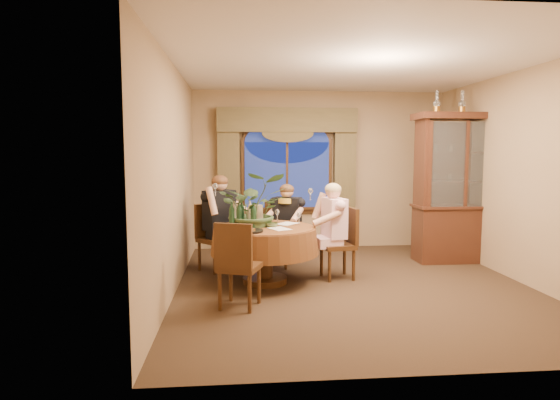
{
  "coord_description": "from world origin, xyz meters",
  "views": [
    {
      "loc": [
        -1.47,
        -5.83,
        1.71
      ],
      "look_at": [
        -0.93,
        0.2,
        1.1
      ],
      "focal_mm": 30.0,
      "sensor_mm": 36.0,
      "label": 1
    }
  ],
  "objects": [
    {
      "name": "chair_front_left",
      "position": [
        -1.46,
        -0.74,
        0.48
      ],
      "size": [
        0.54,
        0.54,
        0.96
      ],
      "primitive_type": "cube",
      "rotation": [
        0.0,
        0.0,
        -0.34
      ],
      "color": "black",
      "rests_on": "floor"
    },
    {
      "name": "chair_back",
      "position": [
        -1.8,
        0.93,
        0.48
      ],
      "size": [
        0.59,
        0.59,
        0.96
      ],
      "primitive_type": "cube",
      "rotation": [
        0.0,
        0.0,
        -2.4
      ],
      "color": "black",
      "rests_on": "floor"
    },
    {
      "name": "chair_right",
      "position": [
        -0.13,
        0.34,
        0.48
      ],
      "size": [
        0.47,
        0.47,
        0.96
      ],
      "primitive_type": "cube",
      "rotation": [
        0.0,
        0.0,
        -4.57
      ],
      "color": "black",
      "rests_on": "floor"
    },
    {
      "name": "tasting_paper_1",
      "position": [
        -0.81,
        0.41,
        0.75
      ],
      "size": [
        0.35,
        0.36,
        0.0
      ],
      "primitive_type": "cube",
      "rotation": [
        0.0,
        0.0,
        -0.69
      ],
      "color": "white",
      "rests_on": "dining_table"
    },
    {
      "name": "chair_back_right",
      "position": [
        -0.9,
        1.1,
        0.48
      ],
      "size": [
        0.51,
        0.51,
        0.96
      ],
      "primitive_type": "cube",
      "rotation": [
        0.0,
        0.0,
        -3.38
      ],
      "color": "black",
      "rests_on": "floor"
    },
    {
      "name": "oil_lamp_right",
      "position": [
        2.38,
        1.18,
        2.49
      ],
      "size": [
        0.11,
        0.11,
        0.34
      ],
      "primitive_type": null,
      "color": "#A5722D",
      "rests_on": "china_cabinet"
    },
    {
      "name": "wine_bottle_1",
      "position": [
        -1.52,
        0.31,
        0.92
      ],
      "size": [
        0.07,
        0.07,
        0.33
      ],
      "primitive_type": "cylinder",
      "color": "tan",
      "rests_on": "dining_table"
    },
    {
      "name": "tasting_paper_0",
      "position": [
        -0.95,
        0.0,
        0.75
      ],
      "size": [
        0.32,
        0.36,
        0.0
      ],
      "primitive_type": "cube",
      "rotation": [
        0.0,
        0.0,
        0.45
      ],
      "color": "white",
      "rests_on": "dining_table"
    },
    {
      "name": "wine_bottle_2",
      "position": [
        -1.32,
        0.28,
        0.92
      ],
      "size": [
        0.07,
        0.07,
        0.33
      ],
      "primitive_type": "cylinder",
      "color": "tan",
      "rests_on": "dining_table"
    },
    {
      "name": "wine_bottle_5",
      "position": [
        -1.28,
        0.1,
        0.92
      ],
      "size": [
        0.07,
        0.07,
        0.33
      ],
      "primitive_type": "cylinder",
      "color": "black",
      "rests_on": "dining_table"
    },
    {
      "name": "drapery_left",
      "position": [
        -1.63,
        2.38,
        1.18
      ],
      "size": [
        0.38,
        0.14,
        2.32
      ],
      "primitive_type": "cube",
      "color": "#4D4529",
      "rests_on": "floor"
    },
    {
      "name": "stoneware_vase",
      "position": [
        -1.2,
        0.34,
        0.89
      ],
      "size": [
        0.15,
        0.15,
        0.27
      ],
      "primitive_type": null,
      "color": "#917E5F",
      "rests_on": "dining_table"
    },
    {
      "name": "wine_glass_person_back",
      "position": [
        -1.42,
        0.56,
        0.84
      ],
      "size": [
        0.07,
        0.07,
        0.18
      ],
      "primitive_type": null,
      "color": "silver",
      "rests_on": "dining_table"
    },
    {
      "name": "person_pink",
      "position": [
        -0.17,
        0.38,
        0.65
      ],
      "size": [
        0.51,
        0.54,
        1.31
      ],
      "primitive_type": null,
      "rotation": [
        0.0,
        0.0,
        -4.53
      ],
      "color": "#F3C3D1",
      "rests_on": "floor"
    },
    {
      "name": "wall_back",
      "position": [
        0.0,
        2.5,
        1.4
      ],
      "size": [
        4.5,
        0.0,
        4.5
      ],
      "primitive_type": "plane",
      "rotation": [
        1.57,
        0.0,
        0.0
      ],
      "color": "#937652",
      "rests_on": "ground"
    },
    {
      "name": "floor",
      "position": [
        0.0,
        0.0,
        0.0
      ],
      "size": [
        5.0,
        5.0,
        0.0
      ],
      "primitive_type": "plane",
      "color": "black",
      "rests_on": "ground"
    },
    {
      "name": "arched_transom",
      "position": [
        -0.6,
        2.43,
        2.08
      ],
      "size": [
        1.6,
        0.06,
        0.44
      ],
      "primitive_type": null,
      "color": "navy",
      "rests_on": "wall_back"
    },
    {
      "name": "person_back",
      "position": [
        -1.74,
        0.95,
        0.7
      ],
      "size": [
        0.68,
        0.67,
        1.4
      ],
      "primitive_type": null,
      "rotation": [
        0.0,
        0.0,
        -2.45
      ],
      "color": "black",
      "rests_on": "floor"
    },
    {
      "name": "drapery_right",
      "position": [
        0.43,
        2.38,
        1.18
      ],
      "size": [
        0.38,
        0.14,
        2.32
      ],
      "primitive_type": "cube",
      "color": "#4D4529",
      "rests_on": "floor"
    },
    {
      "name": "wine_glass_person_scarf",
      "position": [
        -0.93,
        0.63,
        0.84
      ],
      "size": [
        0.07,
        0.07,
        0.18
      ],
      "primitive_type": null,
      "color": "silver",
      "rests_on": "dining_table"
    },
    {
      "name": "dining_table",
      "position": [
        -1.12,
        0.2,
        0.38
      ],
      "size": [
        1.71,
        1.71,
        0.75
      ],
      "primitive_type": "cylinder",
      "rotation": [
        0.0,
        0.0,
        0.24
      ],
      "color": "maroon",
      "rests_on": "floor"
    },
    {
      "name": "china_cabinet",
      "position": [
        1.98,
        1.18,
        1.16
      ],
      "size": [
        1.43,
        0.56,
        2.32
      ],
      "primitive_type": "cube",
      "color": "#36190F",
      "rests_on": "floor"
    },
    {
      "name": "person_scarf",
      "position": [
        -0.75,
        1.01,
        0.63
      ],
      "size": [
        0.58,
        0.57,
        1.26
      ],
      "primitive_type": null,
      "rotation": [
        0.0,
        0.0,
        -3.58
      ],
      "color": "black",
      "rests_on": "floor"
    },
    {
      "name": "oil_lamp_left",
      "position": [
        1.57,
        1.18,
        2.49
      ],
      "size": [
        0.11,
        0.11,
        0.34
      ],
      "primitive_type": null,
      "color": "#A5722D",
      "rests_on": "china_cabinet"
    },
    {
      "name": "wine_bottle_4",
      "position": [
        -1.55,
        0.15,
        0.92
      ],
      "size": [
        0.07,
        0.07,
        0.33
      ],
      "primitive_type": "cylinder",
      "color": "black",
      "rests_on": "dining_table"
    },
    {
      "name": "olive_bowl",
      "position": [
        -1.04,
        0.18,
        0.78
      ],
      "size": [
        0.17,
        0.17,
        0.05
      ],
      "primitive_type": "imported",
      "color": "#4D5B32",
      "rests_on": "dining_table"
    },
    {
      "name": "wall_right",
      "position": [
        2.25,
        0.0,
        1.4
      ],
      "size": [
        0.0,
        5.0,
        5.0
      ],
      "primitive_type": "plane",
      "rotation": [
        1.57,
        0.0,
        -1.57
      ],
      "color": "#937652",
      "rests_on": "ground"
    },
    {
      "name": "oil_lamp_center",
      "position": [
        1.98,
        1.18,
        2.49
      ],
      "size": [
        0.11,
        0.11,
        0.34
      ],
      "primitive_type": null,
      "color": "#A5722D",
      "rests_on": "china_cabinet"
    },
    {
      "name": "wine_glass_person_pink",
      "position": [
        -0.66,
        0.29,
        0.84
      ],
      "size": [
        0.07,
        0.07,
        0.18
      ],
      "primitive_type": null,
      "color": "silver",
      "rests_on": "dining_table"
    },
    {
      "name": "window",
      "position": [
        -0.6,
        2.43,
        1.3
      ],
      "size": [
        1.62,
        0.1,
        1.32
      ],
      "primitive_type": null,
      "color": "navy",
      "rests_on": "wall_back"
    },
    {
      "name": "wine_bottle_3",
      "position": [
        -1.42,
        0.38,
        0.92
      ],
      "size": [
        0.07,
        0.07,
        0.33
      ],
      "primitive_type": "cylinder",
      "color": "black",
      "rests_on": "dining_table"
    },
    {
      "name": "ceiling",
      "position": [
        0.0,
        0.0,
        2.8
      ],
      "size": [
        5.0,
        5.0,
        0.0
      ],
      "primitive_type": "plane",
      "rotation": [
        3.14,
        0.0,
        0.0
      ],
      "color": "white",
      "rests_on": "wall_back"
    },
    {
      "name": "wine_bottle_0",
      "position": [
        -1.46,
        0.15,
        0.92
      ],
      "size": [
        0.07,
        0.07,
        0.33
      ],
      "primitive_type": "cylinder",
      "color": "black",
      "rests_on": "dining_table"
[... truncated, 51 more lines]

